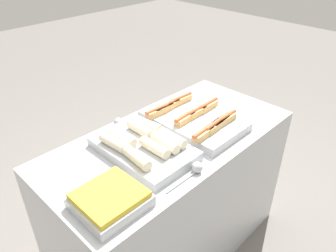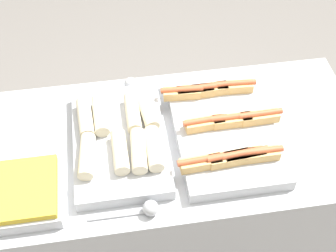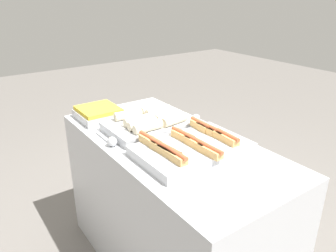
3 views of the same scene
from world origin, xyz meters
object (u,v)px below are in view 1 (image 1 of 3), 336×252
(tray_wraps, at_px, (144,146))
(serving_spoon_near, at_px, (196,169))
(tray_hotdogs, at_px, (193,119))
(serving_spoon_far, at_px, (117,123))
(tray_side_front, at_px, (110,200))

(tray_wraps, height_order, serving_spoon_near, tray_wraps)
(tray_hotdogs, bearing_deg, serving_spoon_near, -137.83)
(serving_spoon_far, bearing_deg, tray_wraps, -101.00)
(tray_wraps, bearing_deg, serving_spoon_far, 79.00)
(tray_wraps, height_order, tray_side_front, tray_wraps)
(tray_side_front, relative_size, serving_spoon_near, 1.18)
(tray_hotdogs, height_order, tray_wraps, tray_wraps)
(tray_side_front, bearing_deg, tray_wraps, 27.46)
(tray_wraps, xyz_separation_m, serving_spoon_near, (0.06, -0.29, -0.02))
(tray_hotdogs, xyz_separation_m, serving_spoon_near, (-0.32, -0.29, -0.01))
(tray_wraps, bearing_deg, tray_hotdogs, -0.04)
(tray_side_front, distance_m, serving_spoon_near, 0.42)
(tray_wraps, bearing_deg, serving_spoon_near, -78.15)
(tray_wraps, distance_m, serving_spoon_far, 0.29)
(serving_spoon_far, bearing_deg, tray_hotdogs, -41.76)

